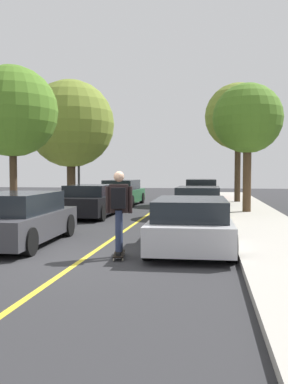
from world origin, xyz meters
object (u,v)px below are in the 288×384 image
parked_car_right_far (201,193)px  skateboard (119,254)px  parked_car_right_nearest (191,224)px  parked_car_right_near (198,203)px  fire_hydrant (27,211)px  streetlamp (79,142)px  parked_car_left_near (91,201)px  street_tree_right_near (238,117)px  street_tree_right_nearest (248,119)px  parked_car_right_farthest (203,190)px  parked_car_left_nearest (18,219)px  street_tree_left_nearest (12,112)px  parked_car_left_far (122,193)px  street_tree_left_near (71,124)px  skateboarder (119,207)px

parked_car_right_far → skateboard: size_ratio=4.95×
parked_car_right_nearest → parked_car_right_near: (-0.00, 6.64, 0.02)m
parked_car_right_nearest → parked_car_right_near: parked_car_right_near is taller
fire_hydrant → streetlamp: (-0.25, 6.75, 2.93)m
parked_car_left_near → street_tree_right_near: street_tree_right_near is taller
street_tree_right_nearest → skateboard: 11.30m
parked_car_right_far → street_tree_right_nearest: size_ratio=0.77×
streetlamp → parked_car_right_farthest: bearing=52.8°
streetlamp → parked_car_left_nearest: bearing=-80.6°
parked_car_right_near → street_tree_left_nearest: (-6.52, -2.57, 3.37)m
street_tree_right_nearest → street_tree_right_near: bearing=90.0°
parked_car_left_far → street_tree_left_nearest: size_ratio=0.81×
street_tree_left_nearest → parked_car_right_farthest: bearing=66.3°
street_tree_left_near → streetlamp: bearing=46.4°
parked_car_left_nearest → street_tree_right_nearest: size_ratio=0.78×
parked_car_right_near → parked_car_right_farthest: (0.00, 12.27, 0.00)m
parked_car_left_nearest → street_tree_right_nearest: (6.52, 8.65, 3.51)m
parked_car_left_nearest → street_tree_left_near: (-2.05, 10.30, 3.63)m
parked_car_left_near → skateboard: (2.96, -7.98, -0.58)m
parked_car_right_farthest → parked_car_right_nearest: bearing=-90.0°
street_tree_left_nearest → skateboarder: 7.83m
street_tree_right_nearest → skateboarder: bearing=-109.7°
parked_car_left_near → street_tree_left_near: bearing=119.8°
streetlamp → skateboarder: streetlamp is taller
parked_car_right_farthest → street_tree_left_nearest: bearing=-113.7°
parked_car_left_far → parked_car_right_farthest: (4.47, 5.74, -0.05)m
parked_car_right_farthest → street_tree_left_nearest: 16.56m
fire_hydrant → skateboarder: 6.85m
parked_car_left_far → street_tree_right_nearest: (6.52, -4.42, 3.48)m
parked_car_left_far → streetlamp: (-1.75, -2.45, 2.72)m
street_tree_left_near → parked_car_left_nearest: bearing=-78.7°
parked_car_right_nearest → parked_car_right_far: 12.85m
parked_car_right_near → street_tree_right_near: size_ratio=0.59×
parked_car_right_farthest → parked_car_right_near: bearing=-90.0°
street_tree_left_near → skateboarder: (5.02, -11.59, -3.17)m
parked_car_right_far → fire_hydrant: size_ratio=6.11×
street_tree_left_near → street_tree_right_near: (8.57, 4.67, 0.80)m
street_tree_left_nearest → street_tree_left_near: bearing=90.0°
parked_car_left_nearest → street_tree_left_nearest: street_tree_left_nearest is taller
parked_car_left_near → street_tree_right_near: bearing=51.7°
parked_car_left_far → street_tree_left_nearest: 9.91m
street_tree_left_nearest → street_tree_left_near: 6.34m
street_tree_right_nearest → skateboarder: (-3.55, -9.95, -3.05)m
parked_car_right_near → street_tree_right_nearest: street_tree_right_nearest is taller
street_tree_left_nearest → skateboard: size_ratio=6.38×
street_tree_left_near → parked_car_left_near: bearing=-60.2°
parked_car_left_nearest → skateboarder: (2.97, -1.30, 0.46)m
streetlamp → street_tree_left_nearest: bearing=-92.6°
parked_car_right_nearest → street_tree_right_near: street_tree_right_near is taller
street_tree_left_nearest → skateboard: (5.02, -5.22, -3.93)m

